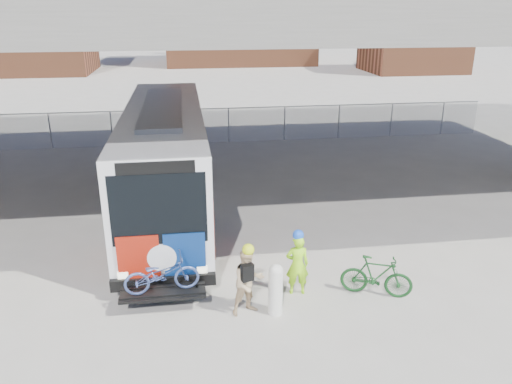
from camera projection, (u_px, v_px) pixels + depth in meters
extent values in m
plane|color=#9E9991|center=(233.00, 242.00, 15.31)|extent=(160.00, 160.00, 0.00)
cube|color=silver|center=(166.00, 155.00, 17.30)|extent=(2.55, 12.00, 3.20)
cube|color=black|center=(165.00, 133.00, 17.54)|extent=(2.61, 11.00, 1.28)
cube|color=black|center=(159.00, 209.00, 11.65)|extent=(2.24, 0.12, 1.76)
cube|color=black|center=(155.00, 167.00, 11.29)|extent=(1.78, 0.12, 0.30)
cube|color=black|center=(164.00, 282.00, 12.21)|extent=(2.55, 0.20, 0.30)
cube|color=#991A0B|center=(139.00, 259.00, 11.94)|extent=(1.00, 0.08, 1.20)
cube|color=navy|center=(185.00, 256.00, 12.09)|extent=(1.00, 0.08, 1.20)
cylinder|color=silver|center=(162.00, 258.00, 11.99)|extent=(0.70, 0.06, 0.70)
cube|color=gray|center=(163.00, 107.00, 16.72)|extent=(1.28, 7.20, 0.14)
cube|color=black|center=(163.00, 292.00, 11.75)|extent=(2.00, 0.70, 0.06)
cylinder|color=black|center=(122.00, 252.00, 13.57)|extent=(0.30, 1.00, 1.00)
cylinder|color=black|center=(207.00, 247.00, 13.88)|extent=(0.30, 1.00, 1.00)
cylinder|color=black|center=(143.00, 161.00, 21.54)|extent=(0.30, 1.00, 1.00)
cylinder|color=black|center=(197.00, 159.00, 21.86)|extent=(0.30, 1.00, 1.00)
cube|color=#991A0B|center=(116.00, 217.00, 13.83)|extent=(0.06, 2.60, 1.70)
cube|color=navy|center=(122.00, 196.00, 15.31)|extent=(0.06, 1.40, 1.70)
cube|color=#991A0B|center=(210.00, 212.00, 14.18)|extent=(0.06, 2.60, 1.70)
cube|color=navy|center=(207.00, 192.00, 15.66)|extent=(0.06, 1.40, 1.70)
imported|color=#425591|center=(162.00, 274.00, 11.58)|extent=(1.80, 0.81, 0.92)
cube|color=#605E59|center=(218.00, 7.00, 16.67)|extent=(40.00, 16.00, 1.50)
cylinder|color=gray|center=(50.00, 131.00, 25.05)|extent=(0.06, 0.06, 1.80)
cylinder|color=gray|center=(132.00, 129.00, 25.59)|extent=(0.06, 0.06, 1.80)
cylinder|color=gray|center=(210.00, 126.00, 26.13)|extent=(0.06, 0.06, 1.80)
cylinder|color=gray|center=(285.00, 124.00, 26.67)|extent=(0.06, 0.06, 1.80)
cylinder|color=gray|center=(356.00, 121.00, 27.21)|extent=(0.06, 0.06, 1.80)
cylinder|color=gray|center=(425.00, 119.00, 27.75)|extent=(0.06, 0.06, 1.80)
plane|color=gray|center=(210.00, 126.00, 26.13)|extent=(30.00, 0.00, 30.00)
cube|color=gray|center=(209.00, 109.00, 25.81)|extent=(30.00, 0.05, 0.04)
cube|color=brown|center=(21.00, 25.00, 52.87)|extent=(14.00, 10.00, 10.00)
cube|color=brown|center=(238.00, 13.00, 62.26)|extent=(18.00, 12.00, 12.00)
cube|color=brown|center=(415.00, 34.00, 54.26)|extent=(10.00, 8.00, 8.00)
cylinder|color=white|center=(276.00, 292.00, 11.55)|extent=(0.33, 0.33, 1.11)
sphere|color=white|center=(276.00, 271.00, 11.36)|extent=(0.33, 0.33, 0.33)
imported|color=#A3FD1A|center=(297.00, 265.00, 12.30)|extent=(0.60, 0.42, 1.58)
sphere|color=blue|center=(298.00, 235.00, 12.02)|extent=(0.27, 0.27, 0.27)
imported|color=#CFB085|center=(248.00, 282.00, 11.49)|extent=(0.94, 0.83, 1.62)
sphere|color=#DCF319|center=(248.00, 250.00, 11.20)|extent=(0.28, 0.28, 0.28)
cube|color=black|center=(247.00, 272.00, 11.18)|extent=(0.32, 0.24, 0.40)
imported|color=#16461D|center=(376.00, 276.00, 12.30)|extent=(1.82, 1.14, 1.06)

